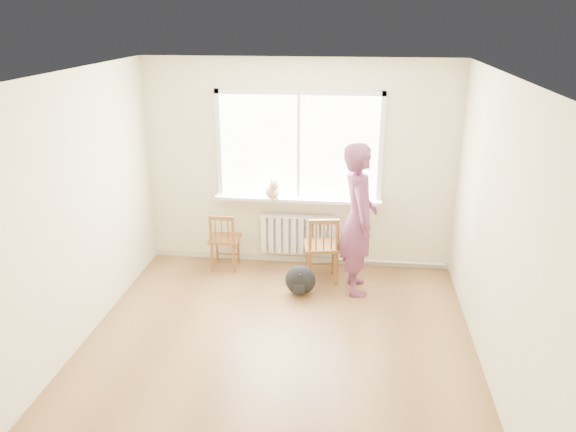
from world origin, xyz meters
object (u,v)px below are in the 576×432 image
(person, at_px, (358,219))
(backpack, at_px, (300,280))
(chair_right, at_px, (322,249))
(cat, at_px, (273,189))
(chair_left, at_px, (224,241))

(person, bearing_deg, backpack, 98.17)
(chair_right, bearing_deg, cat, -39.42)
(person, relative_size, backpack, 5.01)
(person, xyz_separation_m, cat, (-1.09, 0.54, 0.16))
(chair_right, height_order, backpack, chair_right)
(chair_left, height_order, person, person)
(chair_left, bearing_deg, person, 166.95)
(chair_left, relative_size, person, 0.42)
(chair_left, bearing_deg, backpack, 150.43)
(chair_right, relative_size, backpack, 2.40)
(chair_left, distance_m, person, 1.84)
(person, bearing_deg, cat, 54.45)
(chair_left, xyz_separation_m, person, (1.72, -0.39, 0.52))
(person, xyz_separation_m, backpack, (-0.66, -0.21, -0.73))
(chair_right, bearing_deg, person, 150.27)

